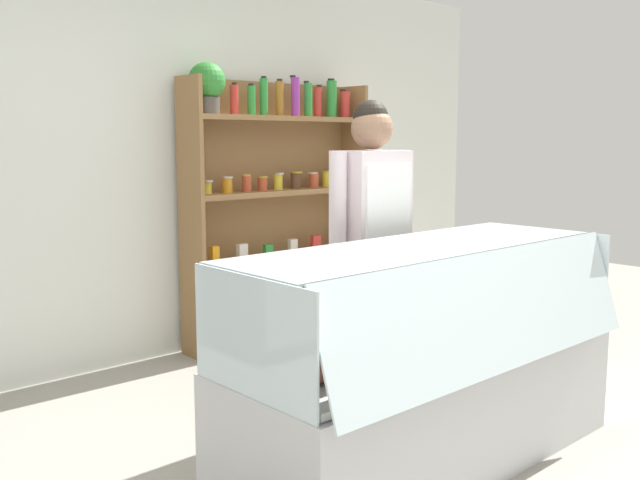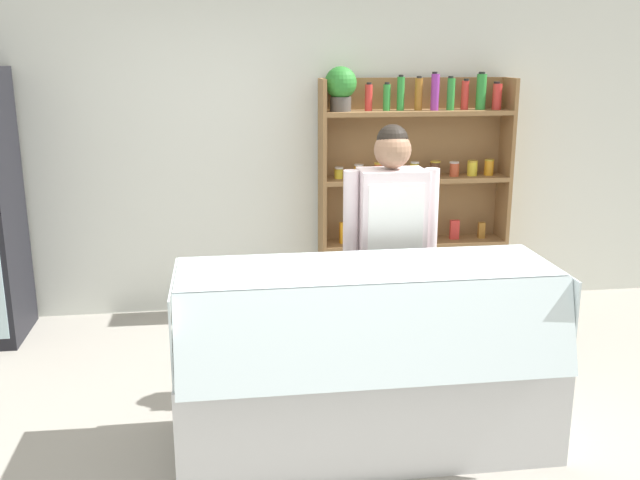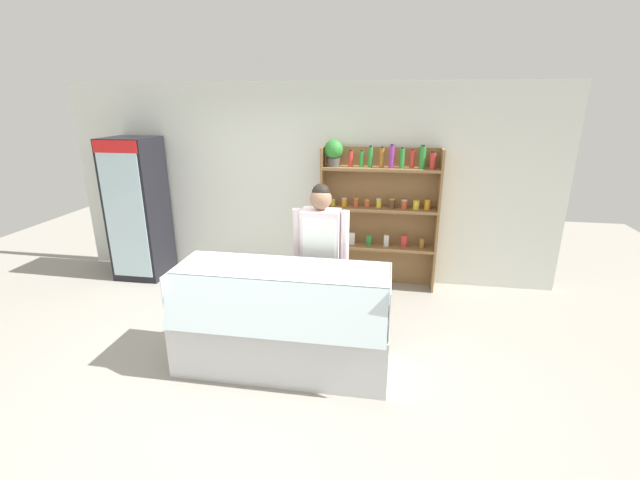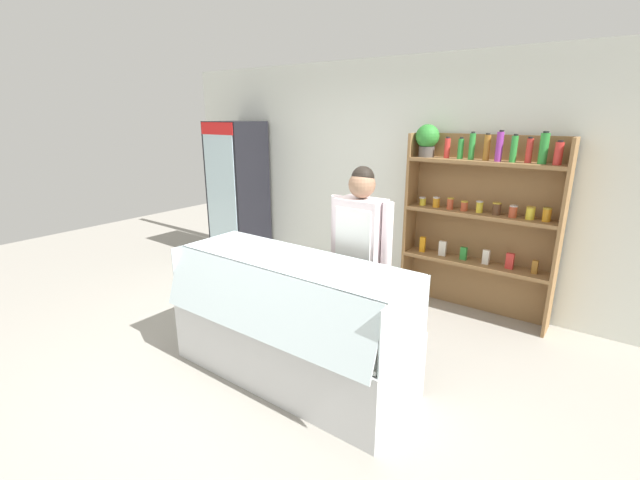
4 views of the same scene
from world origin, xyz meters
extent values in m
plane|color=gray|center=(0.00, 0.00, 0.00)|extent=(12.00, 12.00, 0.00)
cube|color=silver|center=(0.00, 2.33, 1.35)|extent=(6.80, 0.10, 2.70)
cube|color=black|center=(-2.34, 1.91, 0.99)|extent=(0.66, 0.64, 1.98)
cube|color=silver|center=(-2.34, 1.59, 0.99)|extent=(0.58, 0.01, 1.78)
cube|color=red|center=(-2.34, 1.59, 1.89)|extent=(0.62, 0.01, 0.16)
cylinder|color=#2D8C38|center=(-2.54, 1.65, 0.34)|extent=(0.06, 0.06, 0.18)
cylinder|color=#3356B2|center=(-2.41, 1.65, 0.32)|extent=(0.06, 0.06, 0.14)
cylinder|color=red|center=(-2.27, 1.65, 0.34)|extent=(0.06, 0.06, 0.18)
cylinder|color=#3356B2|center=(-2.14, 1.65, 0.33)|extent=(0.06, 0.06, 0.15)
cylinder|color=#9E6623|center=(-2.54, 1.65, 0.85)|extent=(0.05, 0.05, 0.15)
cylinder|color=#3356B2|center=(-2.41, 1.65, 0.85)|extent=(0.07, 0.07, 0.14)
cylinder|color=orange|center=(-2.27, 1.65, 0.88)|extent=(0.07, 0.07, 0.21)
cylinder|color=silver|center=(-2.14, 1.65, 0.87)|extent=(0.07, 0.07, 0.18)
cylinder|color=orange|center=(-2.54, 1.65, 1.41)|extent=(0.06, 0.06, 0.21)
cylinder|color=#3356B2|center=(-2.41, 1.65, 1.40)|extent=(0.06, 0.06, 0.18)
cylinder|color=red|center=(-2.27, 1.65, 1.40)|extent=(0.05, 0.05, 0.18)
cylinder|color=#3356B2|center=(-2.14, 1.65, 1.40)|extent=(0.06, 0.06, 0.19)
cube|color=olive|center=(1.03, 2.21, 0.94)|extent=(1.54, 0.02, 1.89)
cube|color=olive|center=(0.28, 2.07, 0.94)|extent=(0.03, 0.28, 1.89)
cube|color=olive|center=(1.78, 2.07, 0.94)|extent=(0.03, 0.28, 1.89)
cube|color=olive|center=(1.03, 2.07, 0.57)|extent=(1.48, 0.28, 0.04)
cube|color=olive|center=(1.03, 2.07, 1.09)|extent=(1.48, 0.28, 0.04)
cube|color=olive|center=(1.03, 2.07, 1.62)|extent=(1.48, 0.28, 0.04)
cylinder|color=#4C4742|center=(0.42, 2.07, 1.69)|extent=(0.16, 0.16, 0.11)
sphere|color=#2C7E2D|center=(0.42, 2.07, 1.85)|extent=(0.25, 0.25, 0.25)
cylinder|color=red|center=(0.64, 2.07, 1.74)|extent=(0.06, 0.06, 0.20)
cylinder|color=black|center=(0.64, 2.07, 1.85)|extent=(0.04, 0.04, 0.02)
cylinder|color=#2D8C38|center=(0.78, 2.07, 1.74)|extent=(0.06, 0.06, 0.20)
cylinder|color=black|center=(0.78, 2.07, 1.85)|extent=(0.04, 0.04, 0.02)
cylinder|color=#2D8C38|center=(0.89, 2.07, 1.77)|extent=(0.06, 0.06, 0.26)
cylinder|color=black|center=(0.89, 2.07, 1.90)|extent=(0.04, 0.04, 0.02)
cylinder|color=#9E6623|center=(1.04, 2.07, 1.76)|extent=(0.06, 0.06, 0.25)
cylinder|color=black|center=(1.04, 2.07, 1.89)|extent=(0.04, 0.04, 0.02)
cylinder|color=purple|center=(1.16, 2.04, 1.78)|extent=(0.06, 0.06, 0.28)
cylinder|color=black|center=(1.16, 2.07, 1.93)|extent=(0.04, 0.04, 0.02)
cylinder|color=#2D8C38|center=(1.29, 2.05, 1.76)|extent=(0.06, 0.06, 0.24)
cylinder|color=black|center=(1.29, 2.07, 1.89)|extent=(0.04, 0.04, 0.02)
cylinder|color=red|center=(1.42, 2.09, 1.75)|extent=(0.06, 0.06, 0.22)
cylinder|color=black|center=(1.42, 2.07, 1.87)|extent=(0.04, 0.04, 0.02)
cylinder|color=#2D8C38|center=(1.54, 2.06, 1.78)|extent=(0.08, 0.08, 0.28)
cylinder|color=black|center=(1.54, 2.07, 1.92)|extent=(0.05, 0.05, 0.02)
cylinder|color=red|center=(1.67, 2.05, 1.74)|extent=(0.07, 0.07, 0.20)
cylinder|color=black|center=(1.67, 2.07, 1.85)|extent=(0.05, 0.05, 0.02)
cylinder|color=yellow|center=(0.41, 2.09, 1.15)|extent=(0.07, 0.07, 0.08)
cylinder|color=silver|center=(0.41, 2.07, 1.20)|extent=(0.07, 0.07, 0.01)
cylinder|color=orange|center=(0.57, 2.07, 1.16)|extent=(0.07, 0.07, 0.10)
cylinder|color=silver|center=(0.57, 2.07, 1.22)|extent=(0.07, 0.07, 0.01)
cylinder|color=#BF4C2D|center=(0.73, 2.06, 1.17)|extent=(0.07, 0.07, 0.11)
cylinder|color=gold|center=(0.73, 2.07, 1.23)|extent=(0.07, 0.07, 0.01)
cylinder|color=#BF4C2D|center=(0.87, 2.07, 1.16)|extent=(0.07, 0.07, 0.09)
cylinder|color=gold|center=(0.87, 2.07, 1.21)|extent=(0.07, 0.07, 0.01)
cylinder|color=yellow|center=(1.02, 2.08, 1.17)|extent=(0.07, 0.07, 0.11)
cylinder|color=silver|center=(1.02, 2.07, 1.23)|extent=(0.07, 0.07, 0.01)
cylinder|color=brown|center=(1.19, 2.08, 1.17)|extent=(0.08, 0.08, 0.11)
cylinder|color=gold|center=(1.19, 2.07, 1.23)|extent=(0.08, 0.08, 0.01)
cylinder|color=#BF4C2D|center=(1.35, 2.06, 1.16)|extent=(0.07, 0.07, 0.10)
cylinder|color=silver|center=(1.35, 2.07, 1.22)|extent=(0.08, 0.08, 0.01)
cylinder|color=yellow|center=(1.50, 2.07, 1.17)|extent=(0.08, 0.08, 0.11)
cylinder|color=gold|center=(1.50, 2.07, 1.23)|extent=(0.08, 0.08, 0.01)
cylinder|color=orange|center=(1.64, 2.07, 1.17)|extent=(0.08, 0.08, 0.12)
cylinder|color=gold|center=(1.64, 2.07, 1.24)|extent=(0.08, 0.08, 0.01)
cube|color=orange|center=(0.45, 2.07, 0.67)|extent=(0.06, 0.05, 0.17)
cube|color=silver|center=(0.68, 2.07, 0.66)|extent=(0.08, 0.04, 0.16)
cube|color=#2D8C38|center=(0.91, 2.07, 0.65)|extent=(0.07, 0.04, 0.14)
cube|color=silver|center=(1.15, 2.07, 0.66)|extent=(0.07, 0.04, 0.15)
cube|color=red|center=(1.38, 2.07, 0.66)|extent=(0.08, 0.05, 0.16)
cube|color=#9E6623|center=(1.61, 2.07, 0.65)|extent=(0.05, 0.04, 0.13)
cube|color=silver|center=(0.22, 0.03, 0.28)|extent=(2.00, 0.75, 0.55)
cube|color=white|center=(0.22, 0.03, 0.57)|extent=(1.94, 0.69, 0.03)
cube|color=silver|center=(0.22, -0.33, 0.78)|extent=(1.96, 0.16, 0.47)
cube|color=silver|center=(0.22, 0.08, 1.00)|extent=(1.96, 0.59, 0.01)
cube|color=silver|center=(-0.77, 0.03, 0.78)|extent=(0.01, 0.71, 0.45)
cube|color=silver|center=(1.21, 0.03, 0.78)|extent=(0.01, 0.71, 0.45)
cube|color=beige|center=(-0.58, 0.12, 0.61)|extent=(0.16, 0.13, 0.05)
cube|color=white|center=(-0.58, -0.11, 0.61)|extent=(0.05, 0.03, 0.02)
cube|color=tan|center=(-0.31, 0.12, 0.61)|extent=(0.17, 0.13, 0.05)
cube|color=white|center=(-0.31, -0.11, 0.61)|extent=(0.05, 0.03, 0.02)
cube|color=tan|center=(-0.05, 0.12, 0.61)|extent=(0.16, 0.11, 0.05)
cube|color=white|center=(-0.05, -0.11, 0.61)|extent=(0.05, 0.03, 0.02)
cube|color=beige|center=(0.22, 0.12, 0.61)|extent=(0.17, 0.14, 0.06)
cube|color=white|center=(0.22, -0.11, 0.61)|extent=(0.05, 0.03, 0.02)
cube|color=beige|center=(0.49, 0.12, 0.61)|extent=(0.16, 0.13, 0.05)
cube|color=white|center=(0.49, -0.11, 0.61)|extent=(0.05, 0.03, 0.02)
cube|color=tan|center=(0.76, 0.12, 0.61)|extent=(0.16, 0.11, 0.06)
cube|color=white|center=(0.76, -0.11, 0.61)|extent=(0.05, 0.03, 0.02)
cube|color=beige|center=(1.03, 0.12, 0.61)|extent=(0.17, 0.12, 0.04)
cube|color=white|center=(1.03, -0.11, 0.61)|extent=(0.05, 0.03, 0.02)
cylinder|color=#A35B4C|center=(-0.60, -0.08, 0.65)|extent=(0.20, 0.13, 0.12)
cylinder|color=tan|center=(-0.38, -0.08, 0.66)|extent=(0.20, 0.17, 0.15)
cylinder|color=white|center=(0.72, -0.06, 0.69)|extent=(0.07, 0.07, 0.21)
cylinder|color=white|center=(0.82, -0.06, 0.69)|extent=(0.07, 0.07, 0.22)
cylinder|color=#2D2D38|center=(0.40, 0.64, 0.39)|extent=(0.13, 0.13, 0.78)
cylinder|color=#2D2D38|center=(0.57, 0.64, 0.39)|extent=(0.13, 0.13, 0.78)
cube|color=silver|center=(0.49, 0.64, 1.10)|extent=(0.39, 0.24, 0.64)
cube|color=white|center=(0.49, 0.51, 0.75)|extent=(0.33, 0.01, 1.20)
cylinder|color=silver|center=(0.24, 0.64, 1.13)|extent=(0.09, 0.09, 0.58)
cylinder|color=silver|center=(0.73, 0.64, 1.13)|extent=(0.09, 0.09, 0.58)
sphere|color=#8C664C|center=(0.49, 0.64, 1.53)|extent=(0.22, 0.22, 0.22)
sphere|color=black|center=(0.49, 0.65, 1.59)|extent=(0.19, 0.19, 0.19)
camera|label=1|loc=(-2.24, -1.96, 1.48)|focal=40.00mm
camera|label=2|loc=(-0.51, -3.41, 2.10)|focal=40.00mm
camera|label=3|loc=(1.16, -3.45, 2.48)|focal=24.00mm
camera|label=4|loc=(2.25, -2.32, 2.08)|focal=24.00mm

